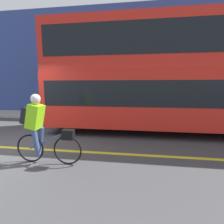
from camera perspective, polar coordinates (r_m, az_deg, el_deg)
The scene contains 6 objects.
road_center_line at distance 6.11m, azimuth -32.69°, elevation -9.59°, with size 50.00×0.14×0.01m, color yellow.
sidewalk_curb at distance 10.52m, azimuth -13.61°, elevation -0.99°, with size 60.00×2.07×0.11m.
building_facade at distance 11.57m, azimuth -11.91°, elevation 15.60°, with size 60.00×0.30×6.42m.
bus at distance 7.01m, azimuth 21.85°, elevation 11.81°, with size 9.88×2.47×4.03m.
cyclist_on_bike at distance 4.26m, azimuth -22.36°, elevation -4.38°, with size 1.57×0.32×1.59m.
trash_bin at distance 9.65m, azimuth 1.37°, elevation 1.54°, with size 0.52×0.52×0.93m.
Camera 1 is at (3.93, -4.07, 1.77)m, focal length 28.00 mm.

